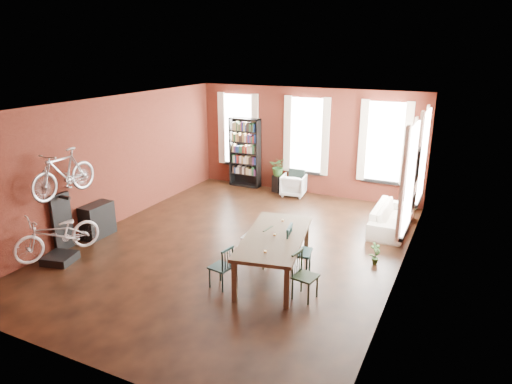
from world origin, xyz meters
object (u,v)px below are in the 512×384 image
Objects in this scene: bike_trainer at (60,258)px; plant_stand at (278,184)px; bicycle_floor at (55,215)px; dining_chair_b at (261,246)px; white_armchair at (294,184)px; cream_sofa at (392,214)px; dining_chair_c at (305,276)px; console_table at (97,220)px; dining_chair_d at (299,252)px; dining_chair_a at (221,267)px; bookshelf at (245,153)px; dining_table at (274,255)px.

plant_stand reaches higher than bike_trainer.
bike_trainer is 0.97m from bicycle_floor.
dining_chair_b is 4.73m from white_armchair.
cream_sofa reaches higher than plant_stand.
cream_sofa is 1.17× the size of bicycle_floor.
dining_chair_c is 1.08× the size of console_table.
dining_chair_b is at bearing 73.96° from dining_chair_d.
white_armchair is 3.48m from cream_sofa.
dining_chair_c is at bearing -62.28° from plant_stand.
dining_chair_a reaches higher than plant_stand.
bookshelf is (-4.14, 5.72, 0.67)m from dining_chair_c.
bike_trainer is at bearing -108.74° from plant_stand.
cream_sofa is at bearing 52.90° from dining_table.
bicycle_floor is (-4.70, -1.65, 0.55)m from dining_chair_d.
plant_stand is at bearing 17.37° from dining_chair_d.
dining_chair_a is at bearing 90.19° from white_armchair.
dining_chair_c reaches higher than dining_chair_b.
dining_chair_b reaches higher than dining_chair_a.
dining_chair_c is (1.56, 0.29, 0.02)m from dining_chair_a.
bicycle_floor reaches higher than dining_table.
cream_sofa is 4.06m from plant_stand.
cream_sofa is (4.95, -1.70, -0.69)m from bookshelf.
white_armchair is 0.60m from plant_stand.
dining_chair_d is 5.09m from white_armchair.
dining_chair_b is at bearing -70.67° from plant_stand.
white_armchair reaches higher than bike_trainer.
dining_chair_b is 4.25m from bicycle_floor.
dining_chair_c is 5.44m from console_table.
bookshelf is at bearing -147.61° from dining_chair_a.
bookshelf is at bearing 76.17° from console_table.
dining_chair_b is at bearing 175.00° from dining_chair_a.
bicycle_floor is at bearing -58.87° from dining_chair_b.
cream_sofa is 3.96× the size of plant_stand.
cream_sofa reaches higher than bike_trainer.
dining_chair_c is 0.87m from dining_chair_d.
console_table is at bearing 93.66° from dining_chair_c.
dining_chair_b is at bearing -59.55° from bookshelf.
bike_trainer is 0.73× the size of console_table.
plant_stand is (2.48, 5.06, -0.14)m from console_table.
bookshelf reaches higher than bike_trainer.
dining_chair_a is at bearing 151.16° from cream_sofa.
bookshelf is at bearing 81.47° from bike_trainer.
bookshelf reaches higher than bicycle_floor.
cream_sofa is 2.60× the size of console_table.
dining_table is 1.12m from dining_chair_a.
dining_chair_a is 1.57m from dining_chair_d.
white_armchair is 6.94m from bike_trainer.
plant_stand is (2.20, 6.48, 0.18)m from bike_trainer.
dining_chair_a is 6.03m from plant_stand.
bookshelf is 6.68m from bicycle_floor.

